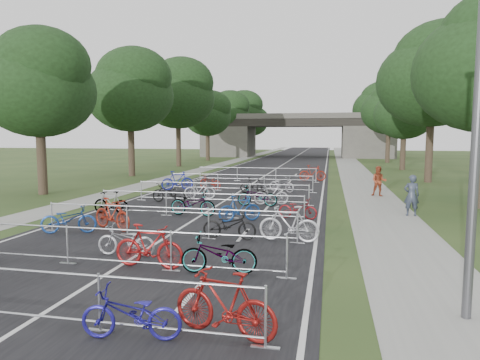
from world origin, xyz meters
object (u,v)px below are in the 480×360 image
(pedestrian_a, at_px, (412,196))
(bike_2, at_px, (131,314))
(overpass_bridge, at_px, (296,136))
(lamppost, at_px, (480,98))
(pedestrian_b, at_px, (379,181))

(pedestrian_a, bearing_deg, bike_2, 60.87)
(overpass_bridge, bearing_deg, lamppost, -82.47)
(overpass_bridge, distance_m, lamppost, 63.55)
(pedestrian_a, bearing_deg, lamppost, 83.88)
(lamppost, xyz_separation_m, pedestrian_a, (0.87, 11.16, -3.36))
(overpass_bridge, relative_size, pedestrian_a, 16.83)
(pedestrian_a, bearing_deg, overpass_bridge, -81.60)
(overpass_bridge, relative_size, pedestrian_b, 17.45)
(bike_2, bearing_deg, overpass_bridge, 174.36)
(overpass_bridge, height_order, lamppost, lamppost)
(overpass_bridge, height_order, pedestrian_a, overpass_bridge)
(overpass_bridge, relative_size, lamppost, 3.78)
(bike_2, distance_m, pedestrian_b, 20.46)
(overpass_bridge, bearing_deg, pedestrian_a, -79.94)
(lamppost, height_order, pedestrian_a, lamppost)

